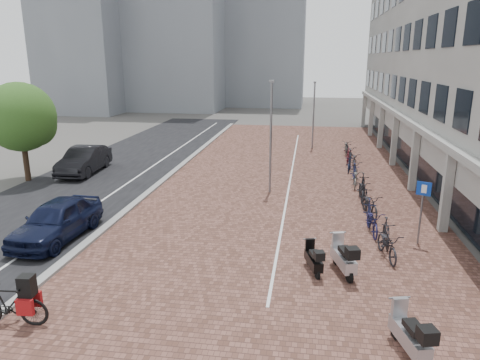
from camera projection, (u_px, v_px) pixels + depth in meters
name	position (u px, v px, depth m)	size (l,w,h in m)	color
ground	(214.00, 258.00, 15.95)	(140.00, 140.00, 0.00)	#474442
plaza_brick	(288.00, 176.00, 27.08)	(14.50, 42.00, 0.04)	brown
street_asphalt	(117.00, 169.00, 28.72)	(8.00, 50.00, 0.03)	black
curb	(175.00, 171.00, 28.12)	(0.35, 42.00, 0.14)	gray
lane_line	(146.00, 170.00, 28.42)	(0.12, 44.00, 0.00)	white
parking_line	(291.00, 176.00, 27.05)	(0.10, 30.00, 0.00)	white
office_building	(476.00, 33.00, 27.04)	(8.40, 40.00, 15.00)	#A2A29D
bg_towers	(185.00, 5.00, 61.03)	(33.00, 23.00, 32.00)	gray
car_navy	(57.00, 220.00, 17.48)	(1.87, 4.65, 1.58)	black
car_dark	(84.00, 160.00, 27.66)	(1.73, 4.97, 1.64)	black
hero_bike	(10.00, 303.00, 11.79)	(2.14, 0.77, 1.48)	black
scooter_front	(344.00, 256.00, 14.66)	(0.57, 1.82, 1.25)	#B8B8BD
scooter_mid	(314.00, 258.00, 14.80)	(0.46, 1.48, 1.01)	black
scooter_back	(410.00, 333.00, 10.58)	(0.56, 1.79, 1.23)	#9A9A9F
parking_sign	(422.00, 203.00, 16.72)	(0.49, 0.25, 2.51)	slate
lamp_near	(271.00, 139.00, 23.03)	(0.12, 0.12, 5.82)	slate
lamp_far	(313.00, 116.00, 34.79)	(0.12, 0.12, 5.18)	gray
street_tree	(23.00, 119.00, 25.25)	(3.92, 3.92, 5.70)	#382619
bike_row	(359.00, 178.00, 24.64)	(1.25, 20.43, 1.05)	black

